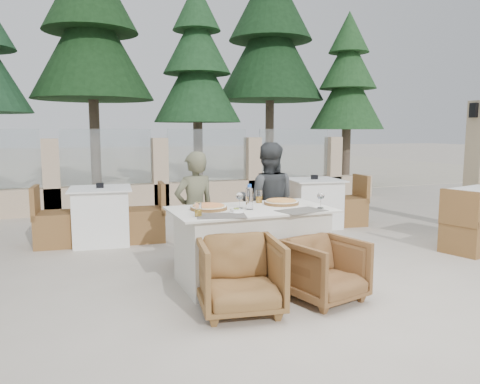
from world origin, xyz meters
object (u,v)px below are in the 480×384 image
object	(u,v)px
water_bottle	(249,197)
armchair_far_right	(265,234)
wine_glass_centre	(240,199)
olive_dish	(236,210)
pizza_right	(281,202)
armchair_far_left	(205,242)
diner_right	(268,202)
armchair_near_left	(240,275)
bg_table_a	(101,216)
beer_glass_left	(198,209)
pizza_left	(209,207)
diner_left	(195,211)
armchair_near_right	(325,270)
bg_table_b	(314,203)
wine_glass_corner	(321,199)
dining_table	(251,246)
beer_glass_right	(259,196)

from	to	relation	value
water_bottle	armchair_far_right	size ratio (longest dim) A/B	0.40
water_bottle	wine_glass_centre	xyz separation A→B (m)	(-0.07, 0.08, -0.03)
water_bottle	olive_dish	xyz separation A→B (m)	(-0.18, -0.12, -0.10)
pizza_right	water_bottle	size ratio (longest dim) A/B	1.46
armchair_far_left	diner_right	bearing A→B (deg)	171.02
olive_dish	armchair_near_left	bearing A→B (deg)	-108.11
armchair_near_left	bg_table_a	world-z (taller)	bg_table_a
beer_glass_left	water_bottle	bearing A→B (deg)	17.17
pizza_left	wine_glass_centre	distance (m)	0.32
pizza_left	diner_left	size ratio (longest dim) A/B	0.27
armchair_near_right	diner_left	distance (m)	1.63
pizza_right	pizza_left	bearing A→B (deg)	-177.65
armchair_far_right	wine_glass_centre	bearing A→B (deg)	44.28
armchair_near_right	bg_table_b	xyz separation A→B (m)	(1.60, 2.93, 0.10)
wine_glass_corner	diner_left	xyz separation A→B (m)	(-1.06, 0.88, -0.20)
beer_glass_left	olive_dish	bearing A→B (deg)	8.56
armchair_near_right	diner_right	size ratio (longest dim) A/B	0.45
pizza_right	beer_glass_left	xyz separation A→B (m)	(-1.02, -0.35, 0.04)
diner_left	bg_table_b	xyz separation A→B (m)	(2.44, 1.58, -0.28)
armchair_far_left	armchair_near_left	bearing A→B (deg)	81.97
water_bottle	bg_table_a	xyz separation A→B (m)	(-1.22, 2.35, -0.51)
armchair_far_right	diner_left	size ratio (longest dim) A/B	0.48
wine_glass_centre	wine_glass_corner	size ratio (longest dim) A/B	1.00
bg_table_a	pizza_right	bearing A→B (deg)	-46.44
dining_table	armchair_near_right	bearing A→B (deg)	-58.34
wine_glass_centre	armchair_near_left	distance (m)	0.94
beer_glass_left	armchair_far_left	bearing A→B (deg)	70.05
water_bottle	bg_table_b	bearing A→B (deg)	47.51
armchair_near_left	beer_glass_left	bearing A→B (deg)	126.09
beer_glass_right	diner_right	size ratio (longest dim) A/B	0.10
wine_glass_corner	diner_left	world-z (taller)	diner_left
pizza_right	diner_left	bearing A→B (deg)	147.26
beer_glass_right	armchair_far_left	distance (m)	0.90
armchair_near_right	dining_table	bearing A→B (deg)	107.80
beer_glass_right	armchair_far_left	size ratio (longest dim) A/B	0.24
diner_left	diner_right	xyz separation A→B (m)	(0.93, 0.09, 0.04)
armchair_near_left	armchair_near_right	size ratio (longest dim) A/B	1.12
wine_glass_corner	pizza_right	bearing A→B (deg)	124.97
wine_glass_centre	wine_glass_corner	bearing A→B (deg)	-20.42
dining_table	bg_table_b	xyz separation A→B (m)	(2.04, 2.22, 0.00)
dining_table	armchair_far_right	xyz separation A→B (m)	(0.55, 0.84, -0.10)
beer_glass_left	armchair_near_left	distance (m)	0.72
water_bottle	wine_glass_corner	world-z (taller)	water_bottle
dining_table	wine_glass_centre	xyz separation A→B (m)	(-0.11, 0.04, 0.48)
beer_glass_left	pizza_right	bearing A→B (deg)	18.75
bg_table_b	water_bottle	bearing A→B (deg)	-125.00
beer_glass_right	armchair_near_right	distance (m)	1.18
armchair_far_right	bg_table_b	size ratio (longest dim) A/B	0.39
pizza_left	armchair_far_left	size ratio (longest dim) A/B	0.63
olive_dish	armchair_far_right	size ratio (longest dim) A/B	0.17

